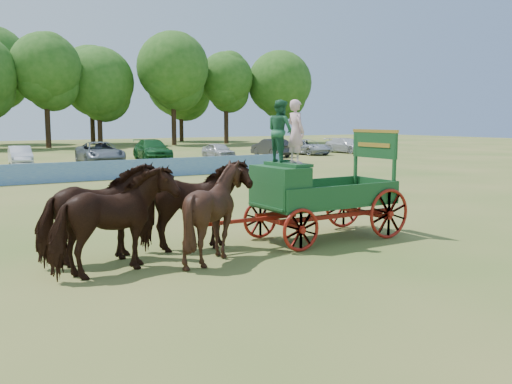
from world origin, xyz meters
name	(u,v)px	position (x,y,z in m)	size (l,w,h in m)	color
ground	(290,240)	(0.00, 0.00, 0.00)	(160.00, 160.00, 0.00)	olive
horse_lead_left	(114,221)	(-5.14, -0.82, 1.15)	(1.24, 2.72, 2.30)	black
horse_lead_right	(99,214)	(-5.14, 0.28, 1.15)	(1.24, 2.72, 2.30)	black
horse_wheel_left	(215,212)	(-2.74, -0.82, 1.15)	(1.86, 2.09, 2.30)	black
horse_wheel_right	(194,206)	(-2.74, 0.28, 1.15)	(1.24, 2.72, 2.30)	black
farm_dray	(302,179)	(0.20, -0.24, 1.70)	(6.00, 2.00, 3.80)	#A11E10
sponsor_banner	(79,172)	(-1.00, 18.00, 0.53)	(26.00, 0.08, 1.05)	#1F58AD
parked_cars	(61,154)	(0.86, 30.03, 0.77)	(55.99, 8.22, 1.64)	silver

